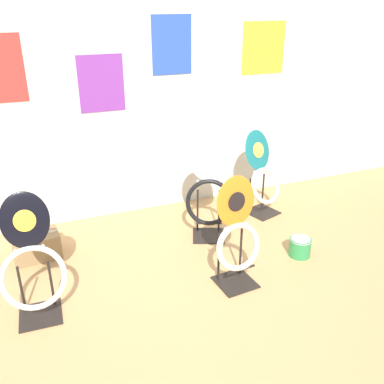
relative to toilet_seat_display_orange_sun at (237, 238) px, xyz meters
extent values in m
plane|color=tan|center=(-0.40, -0.47, -0.40)|extent=(14.00, 14.00, 0.00)
cube|color=silver|center=(-0.40, 1.51, 0.90)|extent=(8.00, 0.06, 2.60)
cube|color=purple|center=(-0.62, 1.48, 0.90)|extent=(0.40, 0.01, 0.50)
cube|color=yellow|center=(1.01, 1.48, 1.14)|extent=(0.47, 0.01, 0.50)
cube|color=red|center=(-1.42, 1.48, 1.07)|extent=(0.36, 0.01, 0.54)
cube|color=#284CAD|center=(0.04, 1.48, 1.20)|extent=(0.38, 0.01, 0.52)
cube|color=black|center=(0.00, 0.00, -0.39)|extent=(0.30, 0.30, 0.01)
cylinder|color=black|center=(-0.11, 0.08, -0.19)|extent=(0.02, 0.02, 0.40)
cylinder|color=black|center=(0.09, 0.10, -0.19)|extent=(0.02, 0.02, 0.40)
cylinder|color=black|center=(0.01, -0.08, -0.23)|extent=(0.22, 0.04, 0.02)
torus|color=beige|center=(0.00, -0.02, -0.07)|extent=(0.38, 0.18, 0.36)
ellipsoid|color=orange|center=(0.00, 0.04, 0.28)|extent=(0.32, 0.09, 0.38)
ellipsoid|color=black|center=(0.00, 0.03, 0.28)|extent=(0.14, 0.03, 0.14)
sphere|color=silver|center=(-0.09, 0.01, 0.09)|extent=(0.02, 0.02, 0.02)
sphere|color=silver|center=(0.08, 0.03, 0.09)|extent=(0.02, 0.02, 0.02)
cube|color=black|center=(0.09, 0.72, -0.39)|extent=(0.36, 0.36, 0.01)
cylinder|color=black|center=(0.04, 0.84, -0.18)|extent=(0.02, 0.02, 0.41)
cylinder|color=black|center=(0.22, 0.76, -0.18)|extent=(0.02, 0.02, 0.41)
cylinder|color=black|center=(0.07, 0.64, -0.22)|extent=(0.21, 0.10, 0.02)
torus|color=black|center=(0.09, 0.70, -0.04)|extent=(0.44, 0.30, 0.40)
ellipsoid|color=white|center=(0.12, 0.78, 0.35)|extent=(0.36, 0.21, 0.44)
ellipsoid|color=silver|center=(0.11, 0.76, 0.35)|extent=(0.16, 0.09, 0.17)
sphere|color=silver|center=(0.02, 0.79, 0.13)|extent=(0.02, 0.02, 0.02)
sphere|color=silver|center=(0.20, 0.71, 0.13)|extent=(0.02, 0.02, 0.02)
cube|color=black|center=(-1.41, 0.17, -0.39)|extent=(0.29, 0.29, 0.01)
cylinder|color=black|center=(-1.50, 0.26, -0.21)|extent=(0.02, 0.02, 0.35)
cylinder|color=black|center=(-1.31, 0.25, -0.21)|extent=(0.02, 0.02, 0.35)
cylinder|color=black|center=(-1.41, 0.09, -0.25)|extent=(0.22, 0.03, 0.02)
torus|color=silver|center=(-1.41, 0.14, -0.07)|extent=(0.43, 0.23, 0.40)
ellipsoid|color=black|center=(-1.40, 0.28, 0.29)|extent=(0.32, 0.14, 0.37)
ellipsoid|color=yellow|center=(-1.40, 0.26, 0.29)|extent=(0.14, 0.05, 0.14)
sphere|color=silver|center=(-1.49, 0.23, 0.10)|extent=(0.02, 0.02, 0.02)
sphere|color=silver|center=(-1.32, 0.22, 0.10)|extent=(0.02, 0.02, 0.02)
cube|color=black|center=(0.79, 0.94, -0.39)|extent=(0.35, 0.35, 0.01)
cylinder|color=black|center=(0.67, 1.00, -0.21)|extent=(0.02, 0.02, 0.36)
cylinder|color=black|center=(0.86, 1.06, -0.21)|extent=(0.02, 0.02, 0.36)
cylinder|color=black|center=(0.81, 0.87, -0.25)|extent=(0.22, 0.08, 0.02)
torus|color=silver|center=(0.80, 0.92, -0.10)|extent=(0.41, 0.31, 0.34)
ellipsoid|color=#197075|center=(0.76, 1.06, 0.24)|extent=(0.35, 0.23, 0.38)
ellipsoid|color=#EADB4C|center=(0.76, 1.04, 0.24)|extent=(0.16, 0.09, 0.15)
sphere|color=silver|center=(0.69, 0.97, 0.05)|extent=(0.02, 0.02, 0.02)
sphere|color=silver|center=(0.86, 1.02, 0.05)|extent=(0.02, 0.02, 0.02)
cylinder|color=#2D8E4C|center=(0.68, 0.14, -0.32)|extent=(0.18, 0.18, 0.16)
torus|color=silver|center=(0.68, 0.14, -0.25)|extent=(0.18, 0.18, 0.01)
cylinder|color=#B2B2B7|center=(0.68, 0.14, -0.24)|extent=(0.16, 0.16, 0.00)
cube|color=#93754C|center=(-1.37, 0.94, -0.29)|extent=(0.39, 0.28, 0.21)
cube|color=#B7AD89|center=(-1.37, 0.94, -0.19)|extent=(0.37, 0.06, 0.00)
camera|label=1|loc=(-1.31, -2.37, 1.59)|focal=40.00mm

